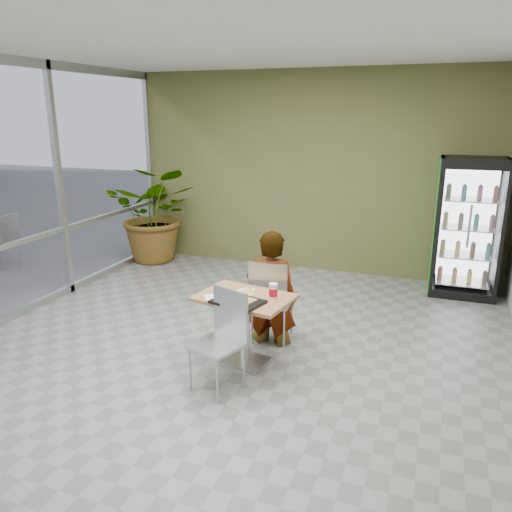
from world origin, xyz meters
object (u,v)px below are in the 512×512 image
(potted_plant, at_px, (156,214))
(seated_woman, at_px, (271,299))
(chair_far, at_px, (270,295))
(beverage_fridge, at_px, (467,228))
(dining_table, at_px, (245,316))
(soda_cup, at_px, (273,291))
(chair_near, at_px, (224,332))
(cafeteria_tray, at_px, (238,302))

(potted_plant, bearing_deg, seated_woman, -39.32)
(seated_woman, bearing_deg, chair_far, 92.73)
(chair_far, bearing_deg, potted_plant, -42.78)
(seated_woman, relative_size, potted_plant, 0.96)
(beverage_fridge, bearing_deg, chair_far, -130.78)
(dining_table, distance_m, soda_cup, 0.42)
(soda_cup, xyz_separation_m, potted_plant, (-3.15, 2.98, 0.01))
(dining_table, height_order, chair_near, chair_near)
(dining_table, relative_size, cafeteria_tray, 2.17)
(dining_table, distance_m, chair_near, 0.47)
(dining_table, bearing_deg, chair_near, -93.62)
(dining_table, distance_m, cafeteria_tray, 0.31)
(dining_table, xyz_separation_m, soda_cup, (0.29, 0.03, 0.29))
(dining_table, bearing_deg, beverage_fridge, 54.56)
(dining_table, xyz_separation_m, seated_woman, (0.08, 0.60, -0.03))
(chair_far, relative_size, soda_cup, 6.16)
(dining_table, relative_size, chair_far, 1.04)
(dining_table, height_order, beverage_fridge, beverage_fridge)
(soda_cup, distance_m, potted_plant, 4.33)
(chair_near, xyz_separation_m, potted_plant, (-2.82, 3.48, 0.28))
(beverage_fridge, bearing_deg, potted_plant, 179.48)
(chair_far, distance_m, chair_near, 1.03)
(beverage_fridge, bearing_deg, soda_cup, -122.81)
(cafeteria_tray, xyz_separation_m, beverage_fridge, (2.16, 3.25, 0.21))
(dining_table, height_order, soda_cup, soda_cup)
(chair_near, xyz_separation_m, cafeteria_tray, (0.04, 0.27, 0.21))
(potted_plant, bearing_deg, beverage_fridge, 0.46)
(dining_table, bearing_deg, chair_far, 80.94)
(soda_cup, bearing_deg, cafeteria_tray, -140.87)
(chair_far, xyz_separation_m, chair_near, (-0.12, -1.02, -0.02))
(dining_table, distance_m, chair_far, 0.56)
(dining_table, relative_size, potted_plant, 0.61)
(seated_woman, bearing_deg, chair_near, 81.13)
(chair_far, height_order, seated_woman, seated_woman)
(chair_far, bearing_deg, beverage_fridge, -132.70)
(soda_cup, bearing_deg, seated_woman, 110.34)
(chair_far, bearing_deg, cafeteria_tray, 81.12)
(chair_far, xyz_separation_m, cafeteria_tray, (-0.08, -0.75, 0.19))
(soda_cup, height_order, cafeteria_tray, soda_cup)
(cafeteria_tray, bearing_deg, chair_near, -98.23)
(seated_woman, bearing_deg, dining_table, 79.30)
(dining_table, xyz_separation_m, chair_far, (0.09, 0.55, 0.04))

